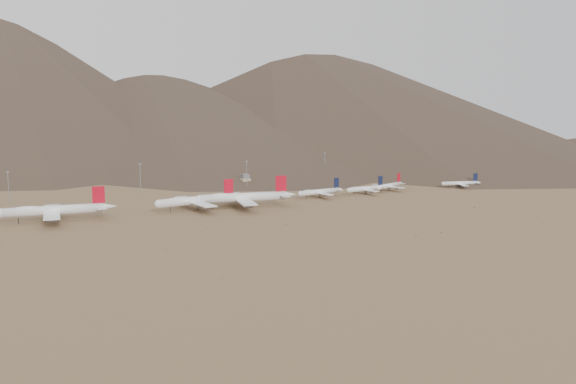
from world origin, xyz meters
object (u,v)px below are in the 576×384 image
widebody_centre (197,200)px  control_tower (245,181)px  widebody_west (54,210)px  narrowbody_a (321,192)px  widebody_east (243,197)px  narrowbody_b (366,189)px

widebody_centre → control_tower: widebody_centre is taller
widebody_west → widebody_centre: size_ratio=1.07×
widebody_west → narrowbody_a: widebody_west is taller
widebody_east → control_tower: 109.14m
widebody_west → narrowbody_b: size_ratio=1.73×
widebody_west → narrowbody_b: bearing=8.8°
narrowbody_a → narrowbody_b: (44.66, -0.85, -0.29)m
widebody_west → control_tower: 199.15m
narrowbody_b → control_tower: bearing=125.3°
control_tower → widebody_east: bearing=-114.5°
widebody_west → control_tower: bearing=34.6°
widebody_centre → narrowbody_a: widebody_centre is taller
widebody_west → narrowbody_b: 252.60m
widebody_east → narrowbody_a: (75.58, 15.16, -3.01)m
narrowbody_a → narrowbody_b: bearing=-7.9°
narrowbody_b → control_tower: size_ratio=3.62×
narrowbody_a → narrowbody_b: narrowbody_a is taller
widebody_east → control_tower: widebody_east is taller
widebody_east → narrowbody_b: (120.24, 14.31, -3.29)m
widebody_west → narrowbody_a: bearing=9.3°
narrowbody_a → narrowbody_b: size_ratio=1.06×
widebody_west → control_tower: size_ratio=6.26×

